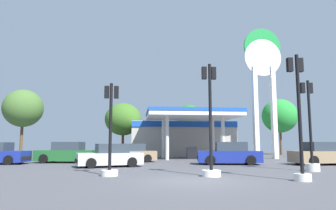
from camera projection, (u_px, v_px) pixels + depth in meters
The scene contains 16 objects.
ground_plane at pixel (194, 181), 12.06m from camera, with size 90.00×90.00×0.00m, color #47474C.
gas_station at pixel (182, 137), 35.26m from camera, with size 11.36×13.86×4.46m.
station_pole_sign at pixel (263, 76), 29.87m from camera, with size 3.63×0.56×12.61m.
car_0 at pixel (110, 156), 19.18m from camera, with size 4.24×2.65×1.42m.
car_1 at pixel (229, 154), 21.36m from camera, with size 4.52×2.49×1.54m.
car_2 at pixel (67, 153), 23.23m from camera, with size 4.52×2.43×1.54m.
car_3 at pixel (323, 154), 20.97m from camera, with size 4.38×2.16×1.53m.
car_4 at pixel (130, 154), 23.92m from camera, with size 4.18×2.37×1.41m.
traffic_signal_0 at pixel (110, 142), 14.01m from camera, with size 0.76×0.76×4.20m.
traffic_signal_1 at pixel (311, 141), 16.32m from camera, with size 0.73×0.73×4.81m.
traffic_signal_2 at pixel (211, 138), 13.81m from camera, with size 0.84×0.84×5.05m.
traffic_signal_3 at pixel (299, 127), 12.24m from camera, with size 0.65×0.68×5.02m.
tree_0 at pixel (23, 108), 37.81m from camera, with size 4.73×4.73×7.96m.
tree_1 at pixel (123, 119), 39.51m from camera, with size 4.62×4.62×6.53m.
tree_2 at pixel (189, 117), 40.87m from camera, with size 3.24×3.24×6.49m.
tree_3 at pixel (280, 116), 39.33m from camera, with size 4.40×4.40×7.01m.
Camera 1 is at (-2.28, -12.16, 1.46)m, focal length 33.13 mm.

